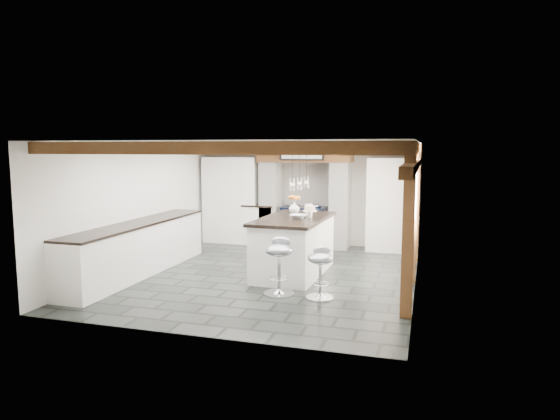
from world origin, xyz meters
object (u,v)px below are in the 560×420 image
(range_cooker, at_px, (304,226))
(kitchen_island, at_px, (294,245))
(bar_stool_near, at_px, (320,267))
(bar_stool_far, at_px, (279,259))

(range_cooker, relative_size, kitchen_island, 0.48)
(kitchen_island, distance_m, bar_stool_near, 1.51)
(range_cooker, xyz_separation_m, kitchen_island, (0.42, -2.49, 0.05))
(range_cooker, bearing_deg, kitchen_island, -80.43)
(range_cooker, bearing_deg, bar_stool_near, -72.92)
(range_cooker, distance_m, kitchen_island, 2.53)
(kitchen_island, bearing_deg, range_cooker, 101.82)
(kitchen_island, bearing_deg, bar_stool_far, -82.65)
(bar_stool_near, xyz_separation_m, bar_stool_far, (-0.63, 0.02, 0.06))
(bar_stool_far, bearing_deg, range_cooker, 92.47)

